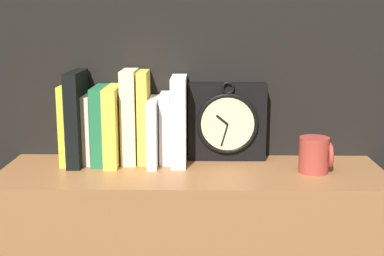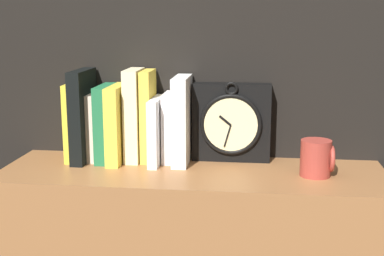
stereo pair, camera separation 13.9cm
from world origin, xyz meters
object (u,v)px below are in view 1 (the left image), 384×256
Objects in this scene: book_slot7_white at (154,131)px; book_slot8_white at (166,128)px; book_slot5_cream at (130,116)px; mug at (315,155)px; book_slot3_green at (101,125)px; book_slot9_white at (179,120)px; book_slot6_yellow at (144,117)px; book_slot0_yellow at (68,124)px; book_slot1_black at (77,118)px; book_slot4_yellow at (113,125)px; clock at (227,122)px; book_slot2_cream at (90,128)px.

book_slot7_white is 0.04m from book_slot8_white.
mug is (0.50, -0.10, -0.08)m from book_slot5_cream.
book_slot3_green is at bearing 176.44° from book_slot7_white.
book_slot6_yellow is at bearing 169.14° from book_slot9_white.
book_slot0_yellow is 0.85× the size of book_slot1_black.
book_slot5_cream is at bearing 2.44° from book_slot0_yellow.
book_slot6_yellow reaches higher than book_slot4_yellow.
book_slot0_yellow is 0.85× the size of book_slot5_cream.
book_slot5_cream is 1.42× the size of book_slot7_white.
book_slot6_yellow is at bearing 7.42° from book_slot3_green.
book_slot3_green reaches higher than book_slot7_white.
clock is 0.21m from book_slot7_white.
book_slot1_black is 0.07m from book_slot3_green.
book_slot2_cream is at bearing 6.63° from book_slot0_yellow.
book_slot1_black is 0.65m from mug.
book_slot6_yellow is (0.15, 0.01, 0.03)m from book_slot2_cream.
book_slot0_yellow is 1.13× the size of book_slot8_white.
book_slot0_yellow reaches higher than book_slot2_cream.
book_slot2_cream is at bearing 33.47° from book_slot1_black.
book_slot9_white is (0.22, -0.00, 0.01)m from book_slot3_green.
book_slot9_white is (0.18, 0.01, 0.01)m from book_slot4_yellow.
book_slot0_yellow is 0.24m from book_slot7_white.
book_slot7_white is (0.03, -0.02, -0.04)m from book_slot6_yellow.
book_slot1_black reaches higher than book_slot8_white.
mug is at bearing -7.71° from book_slot0_yellow.
book_slot9_white is at bearing -10.86° from book_slot6_yellow.
book_slot5_cream is at bearing -174.42° from clock.
clock is at bearing 5.99° from book_slot3_green.
book_slot4_yellow is 0.09m from book_slot6_yellow.
book_slot4_yellow is at bearing -171.65° from clock.
mug is (0.40, -0.10, -0.05)m from book_slot8_white.
book_slot1_black is 0.99× the size of book_slot5_cream.
book_slot5_cream is at bearing 163.75° from book_slot7_white.
clock is 0.32m from book_slot4_yellow.
book_slot5_cream reaches higher than book_slot8_white.
book_slot6_yellow is 0.07m from book_slot8_white.
book_slot7_white is (0.15, -0.01, -0.02)m from book_slot3_green.
book_slot9_white is at bearing 1.17° from book_slot1_black.
clock is 0.17m from book_slot8_white.
book_slot8_white reaches higher than book_slot7_white.
book_slot3_green is 0.59m from mug.
book_slot7_white is (0.21, -0.00, -0.04)m from book_slot1_black.
book_slot9_white is at bearing 166.85° from mug.
book_slot1_black is 1.33× the size of book_slot8_white.
book_slot7_white is at bearing -3.56° from book_slot3_green.
book_slot3_green is at bearing -174.01° from clock.
clock is at bearing 5.26° from book_slot6_yellow.
book_slot5_cream is 0.10m from book_slot8_white.
book_slot4_yellow reaches higher than book_slot3_green.
book_slot5_cream is at bearing 24.37° from book_slot4_yellow.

